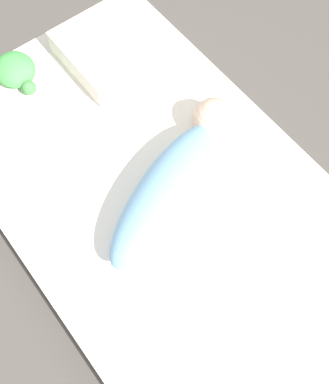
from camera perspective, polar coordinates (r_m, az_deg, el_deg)
ground_plane at (r=1.50m, az=0.00°, el=-3.10°), size 12.00×12.00×0.00m
bed_mattress at (r=1.42m, az=0.00°, el=-1.85°), size 1.54×0.88×0.17m
swaddled_baby at (r=1.29m, az=1.16°, el=1.67°), size 0.33×0.61×0.14m
pillow at (r=1.61m, az=-6.28°, el=17.98°), size 0.31×0.34×0.09m
turtle_plush at (r=1.62m, az=-18.36°, el=14.42°), size 0.18×0.13×0.09m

